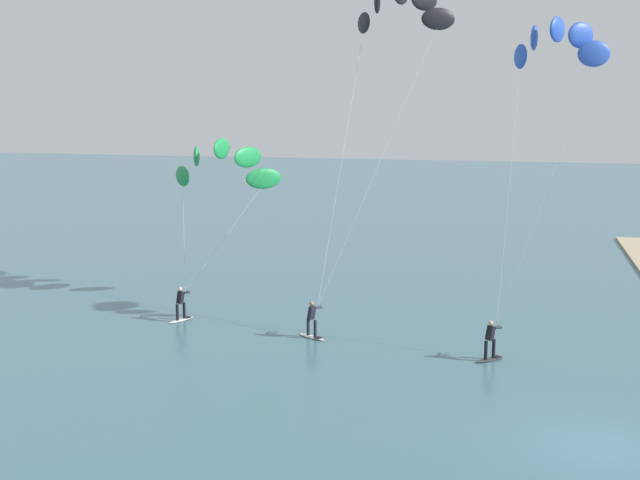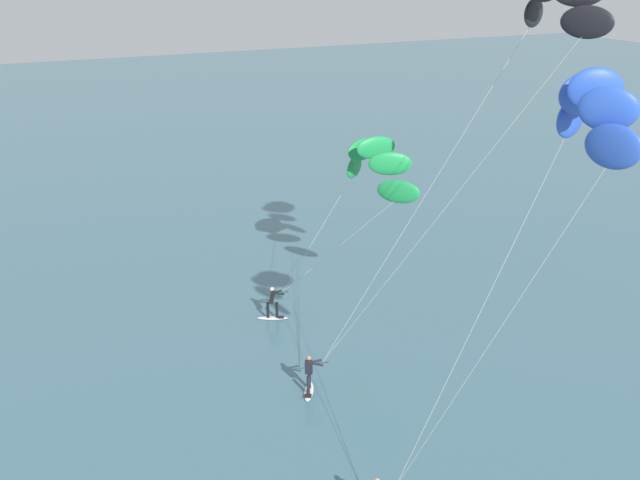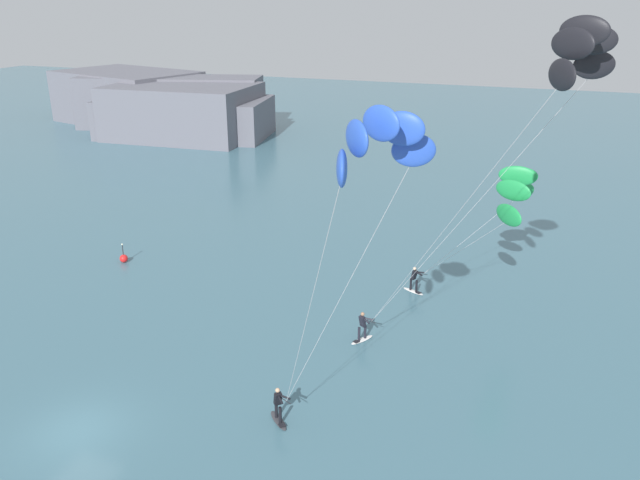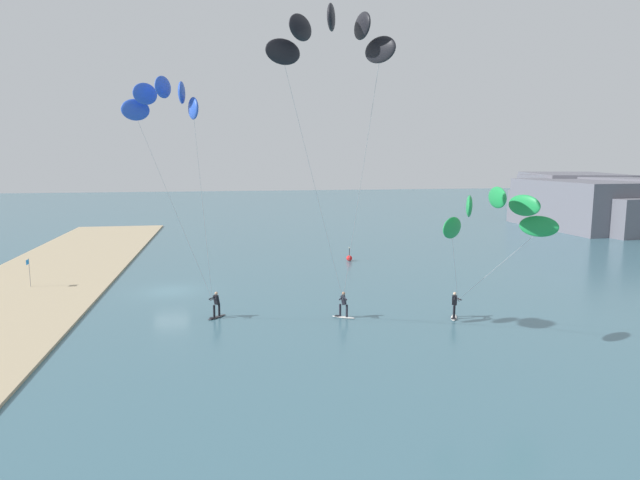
% 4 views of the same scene
% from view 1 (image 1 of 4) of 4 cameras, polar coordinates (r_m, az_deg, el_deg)
% --- Properties ---
extents(ground_plane, '(240.00, 240.00, 0.00)m').
position_cam_1_polar(ground_plane, '(26.96, 19.19, -13.66)').
color(ground_plane, '#426B7A').
extents(kitesurfer_nearshore, '(10.79, 6.12, 16.50)m').
position_cam_1_polar(kitesurfer_nearshore, '(42.79, 5.51, 15.40)').
color(kitesurfer_nearshore, white).
rests_on(kitesurfer_nearshore, ground).
extents(kitesurfer_mid_water, '(6.83, 5.12, 14.11)m').
position_cam_1_polar(kitesurfer_mid_water, '(36.87, 16.28, 12.40)').
color(kitesurfer_mid_water, '#333338').
rests_on(kitesurfer_mid_water, ground).
extents(kitesurfer_far_out, '(7.24, 6.35, 8.56)m').
position_cam_1_polar(kitesurfer_far_out, '(43.05, -7.06, 5.11)').
color(kitesurfer_far_out, white).
rests_on(kitesurfer_far_out, ground).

